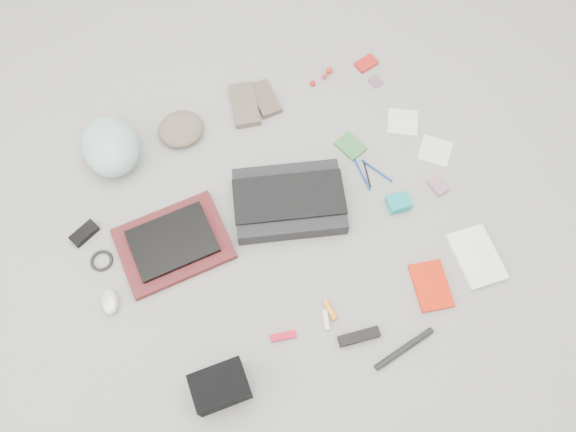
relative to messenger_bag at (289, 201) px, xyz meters
name	(u,v)px	position (x,y,z in m)	size (l,w,h in m)	color
ground_plane	(288,221)	(-0.04, -0.06, -0.04)	(4.00, 4.00, 0.00)	gray
messenger_bag	(289,201)	(0.00, 0.00, 0.00)	(0.42, 0.30, 0.07)	black
bag_flap	(289,197)	(0.00, 0.00, 0.04)	(0.43, 0.19, 0.01)	black
laptop_sleeve	(174,244)	(-0.47, 0.05, -0.02)	(0.41, 0.30, 0.03)	#5A1D21
laptop	(172,241)	(-0.47, 0.05, 0.00)	(0.31, 0.22, 0.02)	black
bike_helmet	(110,146)	(-0.54, 0.52, 0.05)	(0.23, 0.28, 0.17)	#9AC8C6
beanie	(181,129)	(-0.25, 0.50, 0.00)	(0.19, 0.18, 0.07)	#6E5D51
mitten_left	(245,105)	(0.04, 0.51, -0.02)	(0.11, 0.21, 0.03)	#65554C
mitten_right	(265,99)	(0.13, 0.50, -0.02)	(0.09, 0.18, 0.03)	brown
power_brick	(84,233)	(-0.76, 0.24, -0.02)	(0.11, 0.05, 0.03)	black
cable_coil	(102,261)	(-0.74, 0.11, -0.03)	(0.09, 0.09, 0.01)	black
mouse	(110,302)	(-0.76, -0.06, -0.02)	(0.06, 0.10, 0.04)	silver
camera_bag	(220,387)	(-0.52, -0.53, 0.02)	(0.18, 0.13, 0.12)	black
multitool	(283,336)	(-0.25, -0.46, -0.03)	(0.09, 0.03, 0.01)	#B20B25
toiletry_tube_white	(326,320)	(-0.09, -0.48, -0.02)	(0.02, 0.02, 0.07)	silver
toiletry_tube_orange	(330,310)	(-0.06, -0.45, -0.02)	(0.02, 0.02, 0.08)	orange
u_lock	(359,337)	(-0.01, -0.58, -0.02)	(0.15, 0.04, 0.03)	black
bike_pump	(404,349)	(0.11, -0.69, -0.02)	(0.02, 0.02, 0.25)	black
book_red	(431,286)	(0.32, -0.54, -0.03)	(0.12, 0.18, 0.02)	red
book_white	(476,257)	(0.53, -0.52, -0.02)	(0.15, 0.23, 0.02)	white
notepad	(350,146)	(0.35, 0.13, -0.03)	(0.08, 0.11, 0.01)	#317537
pen_blue	(362,175)	(0.33, -0.01, -0.03)	(0.01, 0.01, 0.15)	#113098
pen_black	(367,174)	(0.35, -0.02, -0.03)	(0.01, 0.01, 0.13)	black
pen_navy	(377,171)	(0.39, -0.02, -0.03)	(0.01, 0.01, 0.15)	navy
accordion_wallet	(399,203)	(0.39, -0.19, -0.01)	(0.09, 0.07, 0.04)	#0E9BA0
card_deck	(438,186)	(0.57, -0.19, -0.03)	(0.05, 0.08, 0.01)	#A06E88
napkin_top	(403,122)	(0.61, 0.13, -0.03)	(0.13, 0.13, 0.01)	silver
napkin_bottom	(435,151)	(0.65, -0.05, -0.03)	(0.13, 0.13, 0.01)	silver
lollipop_a	(313,83)	(0.36, 0.48, -0.02)	(0.02, 0.02, 0.02)	red
lollipop_b	(324,76)	(0.42, 0.49, -0.02)	(0.02, 0.02, 0.02)	#AB2C1D
lollipop_c	(329,70)	(0.46, 0.51, -0.02)	(0.03, 0.03, 0.03)	red
altoids_tin	(366,64)	(0.62, 0.47, -0.03)	(0.10, 0.06, 0.02)	red
stamp_sheet	(376,82)	(0.61, 0.37, -0.03)	(0.05, 0.06, 0.00)	slate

